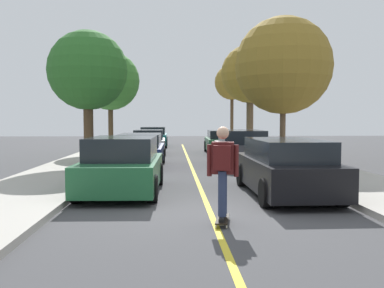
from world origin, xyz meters
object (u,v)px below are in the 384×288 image
(street_tree_right_near, at_px, (250,74))
(parked_car_left_farthest, at_px, (154,137))
(parked_car_left_nearest, at_px, (123,166))
(street_tree_left_near, at_px, (110,81))
(street_tree_right_nearest, at_px, (283,66))
(parked_car_left_near, at_px, (140,150))
(street_tree_right_far, at_px, (232,83))
(parked_car_right_far, at_px, (223,142))
(skateboarder, at_px, (223,167))
(parked_car_left_far, at_px, (149,142))
(parked_car_right_nearest, at_px, (285,167))
(street_tree_left_nearest, at_px, (88,71))
(parked_car_right_near, at_px, (241,148))
(skateboard, at_px, (222,219))

(street_tree_right_near, bearing_deg, parked_car_left_farthest, 151.12)
(parked_car_left_nearest, bearing_deg, street_tree_left_near, 99.40)
(street_tree_right_nearest, bearing_deg, street_tree_right_near, 90.00)
(parked_car_left_farthest, bearing_deg, parked_car_left_near, -90.00)
(parked_car_left_nearest, xyz_separation_m, street_tree_right_far, (6.19, 23.59, 4.19))
(street_tree_right_near, bearing_deg, parked_car_left_near, -123.71)
(street_tree_left_near, bearing_deg, parked_car_left_nearest, -80.60)
(street_tree_left_near, distance_m, street_tree_right_nearest, 9.53)
(parked_car_left_nearest, xyz_separation_m, parked_car_left_near, (-0.00, 6.24, -0.04))
(parked_car_right_far, distance_m, skateboarder, 16.33)
(parked_car_left_nearest, height_order, street_tree_right_far, street_tree_right_far)
(parked_car_left_nearest, height_order, parked_car_left_near, parked_car_left_nearest)
(parked_car_left_far, xyz_separation_m, parked_car_right_nearest, (4.15, -13.21, 0.06))
(parked_car_left_nearest, relative_size, parked_car_right_nearest, 0.92)
(parked_car_right_far, bearing_deg, parked_car_left_far, -178.76)
(street_tree_left_nearest, bearing_deg, street_tree_right_far, 64.80)
(parked_car_left_farthest, height_order, parked_car_right_nearest, parked_car_right_nearest)
(street_tree_left_nearest, bearing_deg, skateboarder, -66.06)
(parked_car_right_near, bearing_deg, street_tree_right_near, 77.31)
(parked_car_left_far, relative_size, street_tree_left_near, 0.74)
(street_tree_right_near, height_order, street_tree_right_far, street_tree_right_near)
(street_tree_right_near, xyz_separation_m, skateboarder, (-3.98, -19.00, -3.66))
(parked_car_left_farthest, bearing_deg, street_tree_right_far, 36.90)
(parked_car_left_nearest, relative_size, skateboard, 4.75)
(parked_car_left_far, relative_size, parked_car_left_farthest, 0.90)
(parked_car_left_near, height_order, parked_car_left_farthest, parked_car_left_farthest)
(street_tree_left_near, xyz_separation_m, skateboard, (4.26, -15.78, -3.90))
(parked_car_left_farthest, xyz_separation_m, street_tree_right_nearest, (6.19, -11.40, 3.58))
(skateboard, bearing_deg, street_tree_left_nearest, 114.05)
(parked_car_left_farthest, distance_m, street_tree_right_far, 8.81)
(parked_car_left_farthest, relative_size, street_tree_right_far, 0.72)
(parked_car_right_far, distance_m, street_tree_right_far, 11.83)
(street_tree_right_nearest, height_order, skateboarder, street_tree_right_nearest)
(parked_car_left_nearest, height_order, parked_car_right_near, parked_car_right_near)
(parked_car_left_far, xyz_separation_m, parked_car_right_far, (4.15, 0.09, -0.00))
(parked_car_left_nearest, distance_m, parked_car_left_far, 12.64)
(parked_car_left_farthest, distance_m, street_tree_right_near, 8.14)
(street_tree_right_nearest, height_order, street_tree_right_far, street_tree_right_nearest)
(street_tree_right_nearest, xyz_separation_m, street_tree_right_far, (0.00, 16.05, 0.63))
(skateboard, bearing_deg, parked_car_left_far, 97.84)
(parked_car_right_nearest, relative_size, skateboard, 5.15)
(parked_car_right_far, relative_size, street_tree_left_nearest, 0.82)
(parked_car_left_near, relative_size, parked_car_right_nearest, 0.96)
(street_tree_left_nearest, distance_m, street_tree_left_near, 6.24)
(parked_car_right_nearest, bearing_deg, parked_car_left_far, 107.45)
(parked_car_right_nearest, xyz_separation_m, street_tree_left_nearest, (-6.19, 6.66, 3.12))
(street_tree_left_nearest, relative_size, skateboard, 6.12)
(street_tree_right_nearest, bearing_deg, parked_car_right_near, -152.03)
(parked_car_left_farthest, height_order, street_tree_right_nearest, street_tree_right_nearest)
(parked_car_right_nearest, bearing_deg, parked_car_right_near, 90.01)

